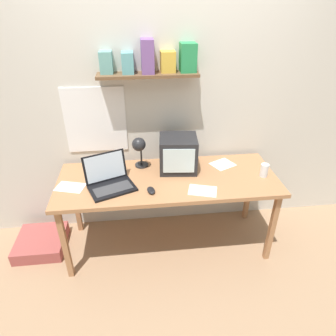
{
  "coord_description": "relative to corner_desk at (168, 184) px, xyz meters",
  "views": [
    {
      "loc": [
        -0.25,
        -2.17,
        2.13
      ],
      "look_at": [
        0.0,
        0.0,
        0.85
      ],
      "focal_mm": 32.0,
      "sensor_mm": 36.0,
      "label": 1
    }
  ],
  "objects": [
    {
      "name": "crt_monitor",
      "position": [
        0.11,
        0.15,
        0.21
      ],
      "size": [
        0.35,
        0.33,
        0.31
      ],
      "rotation": [
        0.0,
        0.0,
        -0.1
      ],
      "color": "#232326",
      "rests_on": "corner_desk"
    },
    {
      "name": "corner_desk",
      "position": [
        0.0,
        0.0,
        0.0
      ],
      "size": [
        1.89,
        0.71,
        0.75
      ],
      "color": "#A8724A",
      "rests_on": "ground_plane"
    },
    {
      "name": "printed_handout",
      "position": [
        -0.81,
        -0.05,
        0.06
      ],
      "size": [
        0.26,
        0.2,
        0.0
      ],
      "rotation": [
        0.0,
        0.0,
        -0.29
      ],
      "color": "white",
      "rests_on": "corner_desk"
    },
    {
      "name": "open_notebook",
      "position": [
        0.53,
        0.18,
        0.06
      ],
      "size": [
        0.25,
        0.24,
        0.0
      ],
      "rotation": [
        0.0,
        0.0,
        0.46
      ],
      "color": "silver",
      "rests_on": "corner_desk"
    },
    {
      "name": "desk_lamp",
      "position": [
        -0.23,
        0.18,
        0.28
      ],
      "size": [
        0.14,
        0.19,
        0.31
      ],
      "rotation": [
        0.0,
        0.0,
        -0.24
      ],
      "color": "#232326",
      "rests_on": "corner_desk"
    },
    {
      "name": "computer_mouse",
      "position": [
        -0.16,
        -0.19,
        0.07
      ],
      "size": [
        0.08,
        0.12,
        0.03
      ],
      "rotation": [
        0.0,
        0.0,
        0.21
      ],
      "color": "black",
      "rests_on": "corner_desk"
    },
    {
      "name": "loose_paper_near_laptop",
      "position": [
        0.26,
        -0.22,
        0.06
      ],
      "size": [
        0.26,
        0.21,
        0.0
      ],
      "rotation": [
        0.0,
        0.0,
        -0.29
      ],
      "color": "white",
      "rests_on": "corner_desk"
    },
    {
      "name": "juice_glass",
      "position": [
        0.83,
        -0.06,
        0.11
      ],
      "size": [
        0.07,
        0.07,
        0.11
      ],
      "color": "white",
      "rests_on": "corner_desk"
    },
    {
      "name": "laptop",
      "position": [
        -0.49,
        -0.06,
        0.12
      ],
      "size": [
        0.44,
        0.41,
        0.26
      ],
      "rotation": [
        0.0,
        0.0,
        0.38
      ],
      "color": "black",
      "rests_on": "corner_desk"
    },
    {
      "name": "floor_cushion",
      "position": [
        -1.22,
        0.07,
        -0.63
      ],
      "size": [
        0.44,
        0.44,
        0.12
      ],
      "color": "#A04946",
      "rests_on": "ground_plane"
    },
    {
      "name": "back_wall",
      "position": [
        -0.0,
        0.42,
        0.61
      ],
      "size": [
        5.6,
        0.24,
        2.6
      ],
      "color": "beige",
      "rests_on": "ground_plane"
    },
    {
      "name": "ground_plane",
      "position": [
        0.0,
        0.0,
        -0.7
      ],
      "size": [
        12.0,
        12.0,
        0.0
      ],
      "primitive_type": "plane",
      "color": "#A07D5D"
    }
  ]
}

